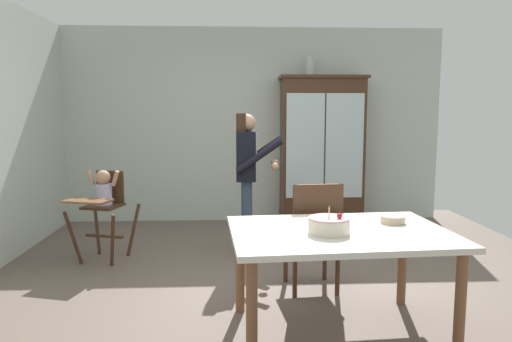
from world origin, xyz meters
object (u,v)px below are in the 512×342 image
object	(u,v)px
dining_table	(339,242)
birthday_cake	(329,225)
adult_person	(247,166)
high_chair_with_toddler	(103,198)
ceramic_vase	(310,67)
serving_bowl	(393,219)
china_cabinet	(322,150)
dining_chair_far_side	(314,230)

from	to	relation	value
dining_table	birthday_cake	bearing A→B (deg)	-140.16
birthday_cake	dining_table	bearing A→B (deg)	39.84
dining_table	adult_person	bearing A→B (deg)	107.13
high_chair_with_toddler	ceramic_vase	bearing A→B (deg)	48.11
serving_bowl	adult_person	bearing A→B (deg)	121.09
high_chair_with_toddler	serving_bowl	bearing A→B (deg)	-16.09
china_cabinet	high_chair_with_toddler	xyz separation A→B (m)	(-2.57, -1.51, -0.36)
serving_bowl	dining_chair_far_side	bearing A→B (deg)	131.36
dining_table	birthday_cake	xyz separation A→B (m)	(-0.09, -0.08, 0.14)
china_cabinet	adult_person	world-z (taller)	china_cabinet
china_cabinet	dining_chair_far_side	world-z (taller)	china_cabinet
adult_person	dining_chair_far_side	world-z (taller)	adult_person
adult_person	serving_bowl	world-z (taller)	adult_person
ceramic_vase	serving_bowl	distance (m)	3.37
china_cabinet	dining_table	xyz separation A→B (m)	(-0.49, -3.26, -0.37)
china_cabinet	dining_table	distance (m)	3.32
serving_bowl	dining_chair_far_side	world-z (taller)	dining_chair_far_side
ceramic_vase	birthday_cake	world-z (taller)	ceramic_vase
dining_table	serving_bowl	size ratio (longest dim) A/B	8.65
ceramic_vase	dining_chair_far_side	bearing A→B (deg)	-97.93
high_chair_with_toddler	dining_chair_far_side	size ratio (longest dim) A/B	0.99
high_chair_with_toddler	dining_table	world-z (taller)	high_chair_with_toddler
ceramic_vase	dining_table	world-z (taller)	ceramic_vase
adult_person	serving_bowl	size ratio (longest dim) A/B	8.50
birthday_cake	dining_chair_far_side	bearing A→B (deg)	86.66
adult_person	dining_table	size ratio (longest dim) A/B	0.98
ceramic_vase	china_cabinet	bearing A→B (deg)	-1.16
dining_table	serving_bowl	xyz separation A→B (m)	(0.44, 0.19, 0.11)
china_cabinet	dining_chair_far_side	xyz separation A→B (m)	(-0.54, -2.53, -0.46)
ceramic_vase	dining_chair_far_side	world-z (taller)	ceramic_vase
ceramic_vase	serving_bowl	bearing A→B (deg)	-87.60
adult_person	dining_table	distance (m)	1.98
high_chair_with_toddler	dining_table	xyz separation A→B (m)	(2.08, -1.75, -0.00)
dining_table	serving_bowl	bearing A→B (deg)	23.42
high_chair_with_toddler	dining_chair_far_side	world-z (taller)	dining_chair_far_side
dining_table	dining_chair_far_side	world-z (taller)	dining_chair_far_side
china_cabinet	high_chair_with_toddler	bearing A→B (deg)	-149.56
high_chair_with_toddler	adult_person	xyz separation A→B (m)	(1.51, 0.12, 0.31)
china_cabinet	dining_table	bearing A→B (deg)	-98.57
ceramic_vase	dining_table	size ratio (longest dim) A/B	0.17
adult_person	dining_table	world-z (taller)	adult_person
china_cabinet	adult_person	xyz separation A→B (m)	(-1.07, -1.40, -0.05)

